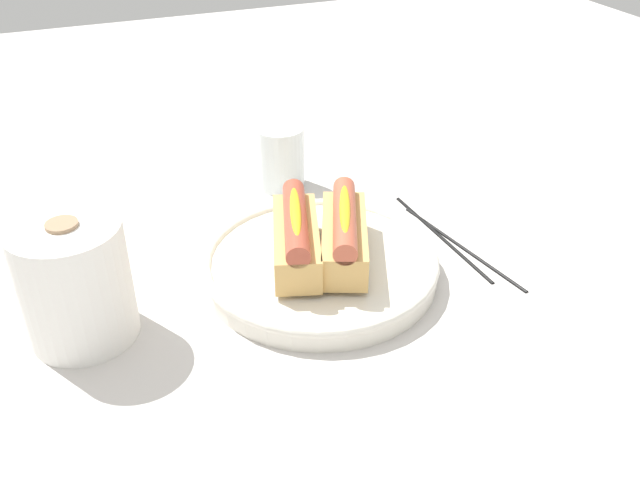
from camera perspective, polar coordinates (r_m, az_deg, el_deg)
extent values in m
plane|color=beige|center=(0.81, -0.96, -2.87)|extent=(2.40, 2.40, 0.00)
cylinder|color=silver|center=(0.80, 0.00, -2.28)|extent=(0.27, 0.27, 0.02)
torus|color=silver|center=(0.79, 0.00, -1.58)|extent=(0.27, 0.27, 0.01)
cube|color=tan|center=(0.78, 2.01, 0.09)|extent=(0.16, 0.10, 0.04)
cylinder|color=#BC563D|center=(0.77, 2.05, 1.84)|extent=(0.15, 0.08, 0.03)
ellipsoid|color=gold|center=(0.76, 2.07, 2.60)|extent=(0.11, 0.05, 0.01)
cube|color=tan|center=(0.78, -2.02, -0.09)|extent=(0.16, 0.09, 0.04)
cylinder|color=#A84733|center=(0.76, -2.06, 1.67)|extent=(0.15, 0.07, 0.03)
ellipsoid|color=gold|center=(0.76, -2.08, 2.43)|extent=(0.11, 0.05, 0.01)
cylinder|color=white|center=(0.98, -3.29, 6.87)|extent=(0.07, 0.07, 0.09)
cylinder|color=silver|center=(0.99, -3.25, 5.77)|extent=(0.06, 0.06, 0.04)
cylinder|color=white|center=(0.73, -19.61, -3.31)|extent=(0.11, 0.11, 0.13)
cylinder|color=#997A5B|center=(0.69, -20.61, 1.21)|extent=(0.03, 0.03, 0.00)
cylinder|color=black|center=(0.89, 9.98, 0.35)|extent=(0.22, 0.01, 0.01)
cylinder|color=black|center=(0.87, 11.65, -0.47)|extent=(0.22, 0.04, 0.01)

